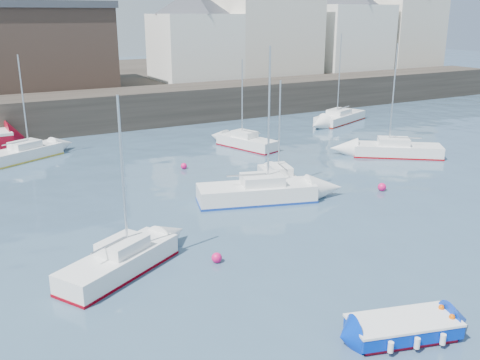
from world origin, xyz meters
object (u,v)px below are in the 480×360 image
sailboat_c (281,180)px  sailboat_h (23,153)px  sailboat_d (397,150)px  sailboat_f (247,142)px  buoy_mid (382,191)px  buoy_near (217,262)px  sailboat_b (257,192)px  sailboat_g (340,117)px  blue_dinghy (403,327)px  sailboat_a (120,262)px  buoy_far (184,169)px

sailboat_c → sailboat_h: size_ratio=0.87×
sailboat_d → sailboat_f: size_ratio=1.19×
sailboat_c → buoy_mid: (4.61, -3.14, -0.45)m
sailboat_h → buoy_mid: size_ratio=14.99×
sailboat_h → buoy_near: bearing=-77.5°
sailboat_h → buoy_near: (4.43, -20.00, -0.45)m
sailboat_b → sailboat_g: (17.27, 14.55, -0.07)m
buoy_mid → sailboat_b: bearing=165.1°
sailboat_g → buoy_mid: size_ratio=16.91×
buoy_near → sailboat_d: bearing=25.6°
blue_dinghy → sailboat_d: size_ratio=0.47×
sailboat_d → sailboat_b: bearing=-165.8°
sailboat_a → buoy_near: (3.59, -0.93, -0.47)m
sailboat_h → buoy_mid: 23.22m
sailboat_b → blue_dinghy: bearing=-100.8°
sailboat_f → sailboat_g: sailboat_g is taller
sailboat_c → buoy_near: (-7.33, -6.67, -0.45)m
sailboat_c → buoy_mid: bearing=-34.2°
blue_dinghy → buoy_far: blue_dinghy is taller
sailboat_a → sailboat_g: 32.11m
sailboat_b → sailboat_c: (2.30, 1.30, -0.06)m
sailboat_c → sailboat_g: (14.97, 13.25, -0.02)m
buoy_mid → sailboat_a: bearing=-170.5°
blue_dinghy → sailboat_a: 10.30m
sailboat_b → sailboat_d: size_ratio=1.05×
sailboat_h → buoy_far: sailboat_h is taller
blue_dinghy → sailboat_g: bearing=54.1°
sailboat_h → buoy_mid: (16.37, -16.47, -0.45)m
buoy_near → sailboat_g: bearing=41.8°
buoy_mid → buoy_far: (-7.84, 9.29, 0.00)m
blue_dinghy → sailboat_h: bearing=104.5°
sailboat_b → sailboat_h: size_ratio=1.15×
sailboat_d → buoy_near: 20.07m
sailboat_b → sailboat_d: bearing=14.2°
sailboat_d → buoy_mid: bearing=-140.1°
sailboat_a → sailboat_d: sailboat_d is taller
sailboat_h → buoy_mid: sailboat_h is taller
sailboat_c → blue_dinghy: bearing=-108.7°
sailboat_g → sailboat_h: size_ratio=1.13×
sailboat_d → buoy_mid: (-6.15, -5.14, -0.46)m
sailboat_a → sailboat_b: 9.70m
sailboat_b → sailboat_d: (13.06, 3.30, -0.06)m
sailboat_g → buoy_mid: bearing=-122.3°
sailboat_g → buoy_near: size_ratio=18.58×
blue_dinghy → sailboat_d: 22.23m
sailboat_g → buoy_mid: (-10.36, -16.39, -0.44)m
buoy_near → buoy_far: 13.47m
buoy_near → buoy_mid: (11.95, 3.54, 0.00)m
buoy_mid → sailboat_f: bearing=98.0°
sailboat_b → buoy_mid: size_ratio=17.23×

